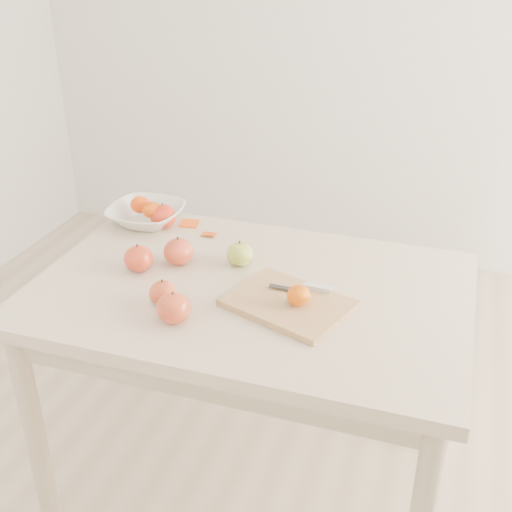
% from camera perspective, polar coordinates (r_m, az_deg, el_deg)
% --- Properties ---
extents(ground, '(3.50, 3.50, 0.00)m').
position_cam_1_polar(ground, '(2.26, -0.42, -19.29)').
color(ground, '#C6B293').
rests_on(ground, ground).
extents(table, '(1.20, 0.80, 0.75)m').
position_cam_1_polar(table, '(1.84, -0.49, -5.35)').
color(table, beige).
rests_on(table, ground).
extents(cutting_board, '(0.36, 0.31, 0.02)m').
position_cam_1_polar(cutting_board, '(1.70, 2.88, -4.23)').
color(cutting_board, tan).
rests_on(cutting_board, table).
extents(board_tangerine, '(0.06, 0.06, 0.05)m').
position_cam_1_polar(board_tangerine, '(1.66, 3.82, -3.51)').
color(board_tangerine, '#D85E07').
rests_on(board_tangerine, cutting_board).
extents(fruit_bowl, '(0.25, 0.25, 0.06)m').
position_cam_1_polar(fruit_bowl, '(2.18, -9.73, 3.62)').
color(fruit_bowl, white).
rests_on(fruit_bowl, table).
extents(bowl_tangerine_near, '(0.07, 0.07, 0.06)m').
position_cam_1_polar(bowl_tangerine_near, '(2.19, -10.26, 4.54)').
color(bowl_tangerine_near, '#E94408').
rests_on(bowl_tangerine_near, fruit_bowl).
extents(bowl_tangerine_far, '(0.06, 0.06, 0.05)m').
position_cam_1_polar(bowl_tangerine_far, '(2.14, -9.26, 4.08)').
color(bowl_tangerine_far, '#E43C08').
rests_on(bowl_tangerine_far, fruit_bowl).
extents(orange_peel_a, '(0.07, 0.05, 0.01)m').
position_cam_1_polar(orange_peel_a, '(2.16, -5.95, 2.79)').
color(orange_peel_a, '#E0530F').
rests_on(orange_peel_a, table).
extents(orange_peel_b, '(0.05, 0.04, 0.01)m').
position_cam_1_polar(orange_peel_b, '(2.08, -4.18, 1.89)').
color(orange_peel_b, '#D94B0F').
rests_on(orange_peel_b, table).
extents(paring_knife, '(0.17, 0.05, 0.01)m').
position_cam_1_polar(paring_knife, '(1.74, 5.00, -2.86)').
color(paring_knife, silver).
rests_on(paring_knife, cutting_board).
extents(apple_green, '(0.08, 0.08, 0.07)m').
position_cam_1_polar(apple_green, '(1.88, -1.45, 0.17)').
color(apple_green, olive).
rests_on(apple_green, table).
extents(apple_red_d, '(0.09, 0.09, 0.08)m').
position_cam_1_polar(apple_red_d, '(1.88, -10.41, -0.23)').
color(apple_red_d, maroon).
rests_on(apple_red_d, table).
extents(apple_red_b, '(0.09, 0.09, 0.08)m').
position_cam_1_polar(apple_red_b, '(1.90, -6.90, 0.39)').
color(apple_red_b, '#A41D1F').
rests_on(apple_red_b, table).
extents(apple_red_c, '(0.07, 0.07, 0.07)m').
position_cam_1_polar(apple_red_c, '(1.71, -8.28, -3.27)').
color(apple_red_c, '#A6221A').
rests_on(apple_red_c, table).
extents(apple_red_e, '(0.09, 0.09, 0.08)m').
position_cam_1_polar(apple_red_e, '(1.63, -7.33, -4.60)').
color(apple_red_e, maroon).
rests_on(apple_red_e, table).
extents(apple_red_a, '(0.09, 0.09, 0.08)m').
position_cam_1_polar(apple_red_a, '(2.14, -8.25, 3.52)').
color(apple_red_a, '#A61017').
rests_on(apple_red_a, table).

